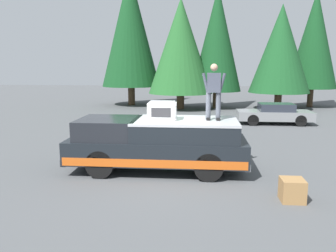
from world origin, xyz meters
TOP-DOWN VIEW (x-y plane):
  - ground_plane at (0.00, 0.00)m, footprint 90.00×90.00m
  - pickup_truck at (0.49, 0.32)m, footprint 2.01×5.54m
  - compressor_unit at (0.42, 0.16)m, footprint 0.65×0.84m
  - person_on_truck_bed at (0.49, -1.39)m, footprint 0.29×0.72m
  - parked_car_grey at (9.80, -5.21)m, footprint 1.64×4.10m
  - wooden_crate at (-1.68, -3.27)m, footprint 0.56×0.56m
  - conifer_far_left at (18.32, -9.74)m, footprint 3.74×3.74m
  - conifer_left at (16.35, -6.81)m, footprint 4.42×4.42m
  - conifer_center_left at (16.84, -2.23)m, footprint 3.75×3.75m
  - conifer_center_right at (16.03, 0.46)m, footprint 4.76×4.76m
  - conifer_right at (18.22, 4.64)m, footprint 4.69×4.69m

SIDE VIEW (x-z plane):
  - ground_plane at x=0.00m, z-range 0.00..0.00m
  - wooden_crate at x=-1.68m, z-range 0.00..0.56m
  - parked_car_grey at x=9.80m, z-range 0.00..1.16m
  - pickup_truck at x=0.49m, z-range 0.05..1.70m
  - compressor_unit at x=0.42m, z-range 1.65..2.21m
  - person_on_truck_bed at x=0.49m, z-range 1.71..3.40m
  - conifer_left at x=16.35m, z-range 0.63..8.23m
  - conifer_center_right at x=16.03m, z-range 0.59..8.69m
  - conifer_center_left at x=16.84m, z-range 0.65..9.71m
  - conifer_far_left at x=18.32m, z-range 0.73..9.68m
  - conifer_right at x=18.22m, z-range 0.77..11.43m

